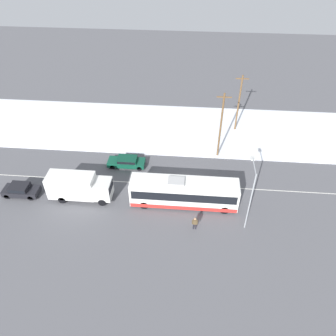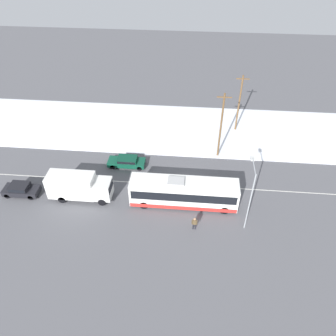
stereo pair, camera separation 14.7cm
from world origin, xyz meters
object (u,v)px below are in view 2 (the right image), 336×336
at_px(utility_pole_roadside, 221,125).
at_px(parked_car_near_truck, 21,189).
at_px(sedan_car, 127,161).
at_px(utility_pole_snowlot, 239,103).
at_px(city_bus, 184,193).
at_px(pedestrian_at_stop, 195,222).
at_px(streetlamp, 251,191).
at_px(box_truck, 78,186).

bearing_deg(utility_pole_roadside, parked_car_near_truck, -157.55).
bearing_deg(sedan_car, utility_pole_snowlot, -145.88).
relative_size(city_bus, pedestrian_at_stop, 7.08).
bearing_deg(sedan_car, streetlamp, 149.09).
relative_size(sedan_car, pedestrian_at_stop, 2.83).
bearing_deg(box_truck, city_bus, 0.29).
distance_m(city_bus, streetlamp, 7.67).
relative_size(streetlamp, utility_pole_snowlot, 0.86).
height_order(parked_car_near_truck, utility_pole_snowlot, utility_pole_snowlot).
bearing_deg(city_bus, utility_pole_snowlot, 66.63).
bearing_deg(streetlamp, parked_car_near_truck, 175.07).
distance_m(utility_pole_roadside, utility_pole_snowlot, 7.26).
height_order(sedan_car, parked_car_near_truck, parked_car_near_truck).
relative_size(box_truck, streetlamp, 0.97).
bearing_deg(parked_car_near_truck, city_bus, 0.52).
relative_size(city_bus, utility_pole_snowlot, 1.38).
bearing_deg(pedestrian_at_stop, utility_pole_snowlot, 74.11).
xyz_separation_m(parked_car_near_truck, streetlamp, (25.63, -2.21, 3.95)).
distance_m(box_truck, streetlamp, 18.97).
height_order(box_truck, parked_car_near_truck, box_truck).
bearing_deg(utility_pole_snowlot, streetlamp, -91.01).
relative_size(box_truck, pedestrian_at_stop, 4.27).
bearing_deg(utility_pole_snowlot, box_truck, -139.54).
distance_m(box_truck, sedan_car, 7.65).
distance_m(pedestrian_at_stop, utility_pole_roadside, 13.87).
xyz_separation_m(sedan_car, pedestrian_at_stop, (8.99, -9.84, 0.31)).
height_order(box_truck, pedestrian_at_stop, box_truck).
bearing_deg(streetlamp, sedan_car, 149.09).
bearing_deg(parked_car_near_truck, utility_pole_snowlot, 32.04).
distance_m(city_bus, utility_pole_snowlot, 17.74).
relative_size(sedan_car, utility_pole_snowlot, 0.55).
distance_m(parked_car_near_truck, utility_pole_snowlot, 30.85).
height_order(box_truck, utility_pole_roadside, utility_pole_roadside).
xyz_separation_m(box_truck, utility_pole_roadside, (16.10, 9.45, 3.04)).
bearing_deg(pedestrian_at_stop, parked_car_near_truck, 170.25).
bearing_deg(utility_pole_snowlot, city_bus, -113.37).
height_order(city_bus, sedan_car, city_bus).
bearing_deg(box_truck, sedan_car, 55.37).
bearing_deg(parked_car_near_truck, box_truck, 0.90).
bearing_deg(pedestrian_at_stop, utility_pole_roadside, 77.89).
xyz_separation_m(sedan_car, streetlamp, (14.29, -8.55, 4.01)).
height_order(parked_car_near_truck, utility_pole_roadside, utility_pole_roadside).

